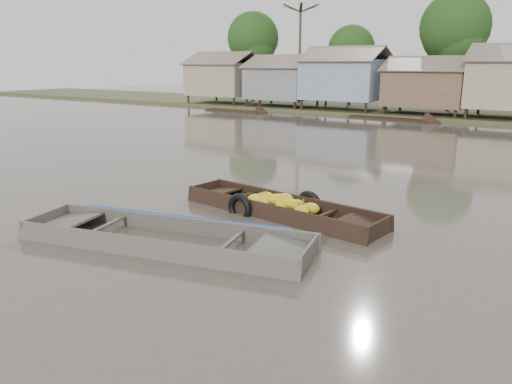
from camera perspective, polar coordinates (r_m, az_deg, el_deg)
The scene contains 3 objects.
ground at distance 12.44m, azimuth -0.37°, elevation -4.68°, with size 120.00×120.00×0.00m, color #4F473C.
banana_boat at distance 13.93m, azimuth 2.52°, elevation -1.76°, with size 6.25×2.21×0.87m.
viewer_boat at distance 11.84m, azimuth -10.26°, elevation -5.68°, with size 7.24×3.37×0.56m.
Camera 1 is at (6.53, -9.76, 4.12)m, focal length 35.00 mm.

